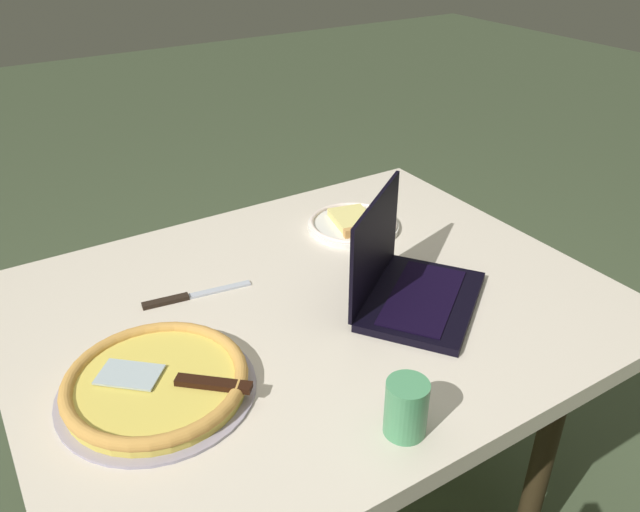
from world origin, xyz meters
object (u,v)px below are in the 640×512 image
laptop (406,281)px  table_knife (186,297)px  drink_cup (406,407)px  pizza_tray (156,383)px  dining_table (313,324)px  pizza_plate (353,224)px

laptop → table_knife: laptop is taller
laptop → drink_cup: 0.39m
pizza_tray → table_knife: (0.16, 0.26, -0.02)m
dining_table → pizza_tray: (-0.39, -0.10, 0.08)m
laptop → pizza_tray: (-0.57, 0.01, -0.03)m
pizza_plate → drink_cup: (-0.35, -0.65, 0.04)m
dining_table → pizza_tray: 0.41m
dining_table → pizza_plate: size_ratio=5.24×
pizza_tray → table_knife: pizza_tray is taller
pizza_plate → table_knife: bearing=-171.1°
laptop → table_knife: bearing=147.0°
pizza_plate → drink_cup: drink_cup is taller
pizza_plate → drink_cup: size_ratio=2.38×
pizza_tray → drink_cup: bearing=-44.4°
dining_table → drink_cup: bearing=-100.0°
pizza_tray → drink_cup: 0.45m
table_knife → drink_cup: (0.16, -0.57, 0.05)m
dining_table → pizza_tray: size_ratio=3.58×
dining_table → pizza_tray: pizza_tray is taller
pizza_tray → drink_cup: (0.32, -0.31, 0.03)m
pizza_tray → dining_table: bearing=14.2°
dining_table → drink_cup: (-0.07, -0.41, 0.12)m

